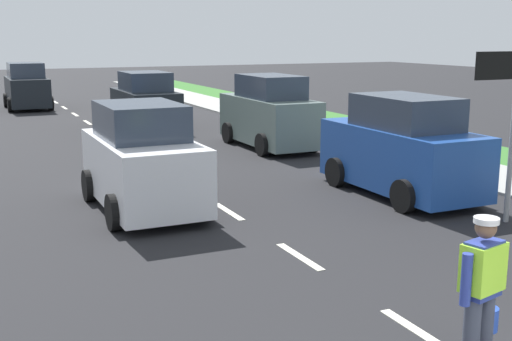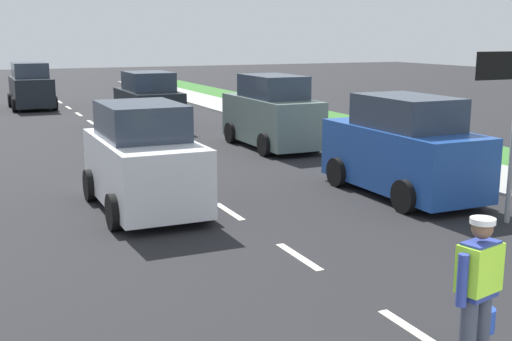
# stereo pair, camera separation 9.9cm
# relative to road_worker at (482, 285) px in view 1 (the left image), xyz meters

# --- Properties ---
(ground_plane) EXTENTS (96.00, 96.00, 0.00)m
(ground_plane) POSITION_rel_road_worker_xyz_m (-0.02, 19.23, -0.93)
(ground_plane) COLOR black
(sidewalk_right) EXTENTS (2.40, 72.00, 0.14)m
(sidewalk_right) POSITION_rel_road_worker_xyz_m (7.18, 8.23, -0.93)
(sidewalk_right) COLOR #9E9E99
(sidewalk_right) RESTS_ON ground
(lane_center_line) EXTENTS (0.14, 46.40, 0.01)m
(lane_center_line) POSITION_rel_road_worker_xyz_m (-0.02, 23.43, -0.93)
(lane_center_line) COLOR silver
(lane_center_line) RESTS_ON ground
(road_worker) EXTENTS (0.73, 0.49, 1.67)m
(road_worker) POSITION_rel_road_worker_xyz_m (0.00, 0.00, 0.00)
(road_worker) COLOR #383D4C
(road_worker) RESTS_ON ground
(lane_direction_sign) EXTENTS (1.16, 0.11, 3.20)m
(lane_direction_sign) POSITION_rel_road_worker_xyz_m (4.27, 4.07, 1.48)
(lane_direction_sign) COLOR gray
(lane_direction_sign) RESTS_ON ground
(car_outgoing_far) EXTENTS (2.05, 3.90, 2.13)m
(car_outgoing_far) POSITION_rel_road_worker_xyz_m (1.73, 19.44, 0.06)
(car_outgoing_far) COLOR black
(car_outgoing_far) RESTS_ON ground
(car_oncoming_third) EXTENTS (2.01, 3.89, 2.19)m
(car_oncoming_third) POSITION_rel_road_worker_xyz_m (-1.65, 28.28, 0.09)
(car_oncoming_third) COLOR black
(car_oncoming_third) RESTS_ON ground
(car_parked_curbside) EXTENTS (1.93, 4.15, 2.21)m
(car_parked_curbside) POSITION_rel_road_worker_xyz_m (4.00, 6.67, 0.09)
(car_parked_curbside) COLOR #1E4799
(car_parked_curbside) RESTS_ON ground
(car_parked_far) EXTENTS (1.88, 4.24, 2.27)m
(car_parked_far) POSITION_rel_road_worker_xyz_m (4.07, 13.50, 0.13)
(car_parked_far) COLOR slate
(car_parked_far) RESTS_ON ground
(car_oncoming_lead) EXTENTS (1.96, 3.82, 2.16)m
(car_oncoming_lead) POSITION_rel_road_worker_xyz_m (-1.50, 7.82, 0.07)
(car_oncoming_lead) COLOR silver
(car_oncoming_lead) RESTS_ON ground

